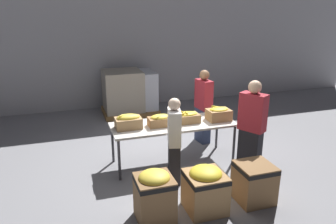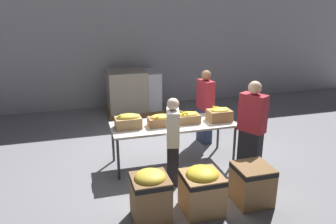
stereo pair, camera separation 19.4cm
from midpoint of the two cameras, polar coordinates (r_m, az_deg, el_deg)
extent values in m
plane|color=gray|center=(6.60, 0.03, -8.68)|extent=(30.00, 30.00, 0.00)
cube|color=#A8A8AD|center=(10.00, -7.50, 12.34)|extent=(16.00, 0.08, 4.00)
cube|color=beige|center=(6.28, 0.03, -2.19)|extent=(2.37, 0.88, 0.04)
cylinder|color=#38383D|center=(5.87, -9.43, -8.29)|extent=(0.05, 0.05, 0.77)
cylinder|color=#38383D|center=(6.53, 10.58, -5.56)|extent=(0.05, 0.05, 0.77)
cylinder|color=#38383D|center=(6.55, -10.46, -5.44)|extent=(0.05, 0.05, 0.77)
cylinder|color=#38383D|center=(7.15, 7.72, -3.28)|extent=(0.05, 0.05, 0.77)
cube|color=tan|center=(6.06, -7.82, -1.92)|extent=(0.48, 0.31, 0.20)
ellipsoid|color=yellow|center=(6.03, -7.86, -0.95)|extent=(0.43, 0.25, 0.12)
ellipsoid|color=yellow|center=(5.98, -8.99, -0.66)|extent=(0.16, 0.14, 0.05)
ellipsoid|color=yellow|center=(5.99, -7.56, -0.73)|extent=(0.19, 0.13, 0.04)
ellipsoid|color=yellow|center=(6.03, -8.37, -0.58)|extent=(0.15, 0.09, 0.04)
cube|color=olive|center=(6.14, -2.19, -1.68)|extent=(0.46, 0.27, 0.16)
ellipsoid|color=yellow|center=(6.11, -2.20, -0.89)|extent=(0.38, 0.24, 0.10)
ellipsoid|color=yellow|center=(6.04, -2.39, -0.89)|extent=(0.18, 0.07, 0.04)
ellipsoid|color=yellow|center=(6.01, -2.69, -0.90)|extent=(0.19, 0.13, 0.05)
ellipsoid|color=yellow|center=(6.08, -2.85, -0.76)|extent=(0.20, 0.09, 0.05)
cube|color=#A37A4C|center=(6.32, 2.46, -1.09)|extent=(0.46, 0.30, 0.16)
ellipsoid|color=gold|center=(6.29, 2.47, -0.33)|extent=(0.40, 0.25, 0.08)
ellipsoid|color=gold|center=(6.23, 2.23, -0.13)|extent=(0.08, 0.15, 0.04)
ellipsoid|color=gold|center=(6.29, 1.23, 0.10)|extent=(0.15, 0.21, 0.04)
ellipsoid|color=gold|center=(6.28, 1.41, -0.15)|extent=(0.15, 0.13, 0.04)
ellipsoid|color=gold|center=(6.23, 1.93, -0.17)|extent=(0.15, 0.15, 0.05)
cube|color=#A37A4C|center=(6.50, 7.97, -0.48)|extent=(0.45, 0.33, 0.21)
ellipsoid|color=yellow|center=(6.46, 8.01, 0.46)|extent=(0.37, 0.26, 0.08)
ellipsoid|color=yellow|center=(6.49, 7.62, 0.79)|extent=(0.14, 0.17, 0.05)
ellipsoid|color=yellow|center=(6.49, 7.31, 0.88)|extent=(0.13, 0.17, 0.05)
ellipsoid|color=yellow|center=(6.42, 7.04, 0.56)|extent=(0.16, 0.21, 0.05)
cube|color=#2D3856|center=(7.44, 5.31, -2.29)|extent=(0.25, 0.40, 0.78)
cube|color=maroon|center=(7.22, 5.48, 3.04)|extent=(0.27, 0.47, 0.65)
sphere|color=#896042|center=(7.12, 5.58, 6.42)|extent=(0.22, 0.22, 0.22)
cube|color=black|center=(5.75, 0.08, -8.86)|extent=(0.27, 0.38, 0.73)
cube|color=silver|center=(5.48, 0.09, -2.66)|extent=(0.30, 0.45, 0.60)
sphere|color=beige|center=(5.36, 0.09, 1.37)|extent=(0.21, 0.21, 0.21)
cube|color=black|center=(6.24, 13.15, -6.63)|extent=(0.39, 0.45, 0.83)
cube|color=maroon|center=(5.97, 13.66, -0.03)|extent=(0.44, 0.52, 0.68)
sphere|color=#DBAD89|center=(5.85, 13.99, 4.24)|extent=(0.23, 0.23, 0.23)
cube|color=olive|center=(4.83, -3.53, -14.91)|extent=(0.52, 0.52, 0.68)
cube|color=black|center=(4.69, -3.60, -11.99)|extent=(0.53, 0.53, 0.07)
ellipsoid|color=yellow|center=(4.65, -3.62, -11.31)|extent=(0.44, 0.44, 0.18)
cube|color=#A37A4C|center=(5.07, 5.34, -13.73)|extent=(0.57, 0.57, 0.61)
cube|color=black|center=(4.94, 5.42, -11.28)|extent=(0.57, 0.57, 0.07)
ellipsoid|color=yellow|center=(4.91, 5.45, -10.62)|extent=(0.48, 0.48, 0.20)
cube|color=olive|center=(5.41, 13.74, -11.88)|extent=(0.54, 0.54, 0.63)
cube|color=black|center=(5.29, 13.95, -9.45)|extent=(0.55, 0.55, 0.07)
cube|color=olive|center=(9.50, -8.32, 0.07)|extent=(1.14, 1.14, 0.13)
cube|color=#A39984|center=(9.33, -8.49, 3.72)|extent=(1.05, 1.05, 1.12)
cube|color=olive|center=(9.63, -5.96, 0.40)|extent=(1.11, 1.11, 0.13)
cube|color=silver|center=(9.47, -6.08, 3.83)|extent=(1.02, 1.02, 1.06)
camera|label=1|loc=(0.10, -90.90, -0.29)|focal=35.00mm
camera|label=2|loc=(0.10, 89.10, 0.29)|focal=35.00mm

